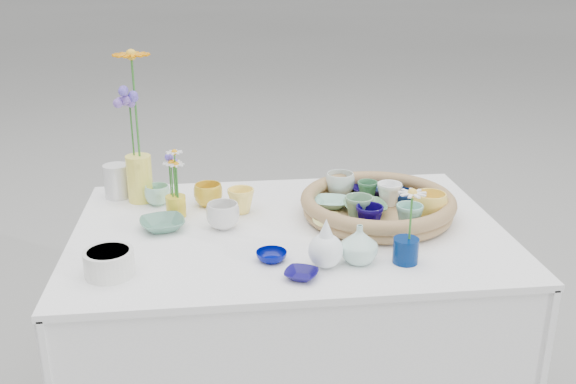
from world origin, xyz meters
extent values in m
imported|color=#0F083E|center=(0.29, 0.21, 0.80)|extent=(0.14, 0.14, 0.03)
imported|color=#011038|center=(0.37, 0.13, 0.80)|extent=(0.13, 0.13, 0.03)
imported|color=#FFD555|center=(0.42, -0.02, 0.82)|extent=(0.13, 0.13, 0.08)
imported|color=#55885D|center=(0.24, 0.04, 0.80)|extent=(0.13, 0.13, 0.03)
imported|color=gray|center=(0.20, -0.02, 0.82)|extent=(0.10, 0.10, 0.08)
imported|color=#81BBA5|center=(0.15, 0.11, 0.80)|extent=(0.13, 0.13, 0.03)
imported|color=silver|center=(0.19, 0.21, 0.82)|extent=(0.11, 0.11, 0.08)
imported|color=white|center=(0.33, 0.10, 0.82)|extent=(0.10, 0.10, 0.07)
imported|color=#72ABE7|center=(0.35, 0.20, 0.80)|extent=(0.10, 0.10, 0.03)
imported|color=#09013E|center=(0.22, -0.09, 0.82)|extent=(0.09, 0.09, 0.07)
imported|color=#FFF77D|center=(0.11, -0.04, 0.80)|extent=(0.12, 0.12, 0.03)
imported|color=#76B8A4|center=(0.34, -0.09, 0.82)|extent=(0.10, 0.10, 0.07)
imported|color=#367047|center=(0.27, 0.15, 0.81)|extent=(0.07, 0.07, 0.06)
imported|color=gold|center=(-0.24, 0.21, 0.80)|extent=(0.11, 0.11, 0.07)
imported|color=#FFDD5E|center=(-0.13, 0.14, 0.80)|extent=(0.10, 0.10, 0.08)
imported|color=#4A7B66|center=(-0.37, 0.03, 0.78)|extent=(0.16, 0.16, 0.03)
imported|color=silver|center=(-0.19, 0.02, 0.80)|extent=(0.12, 0.12, 0.08)
imported|color=#00076B|center=(-0.07, -0.21, 0.78)|extent=(0.09, 0.09, 0.03)
imported|color=#92CBAF|center=(-0.40, 0.24, 0.80)|extent=(0.10, 0.10, 0.06)
imported|color=#0E0952|center=(-0.01, -0.32, 0.78)|extent=(0.11, 0.11, 0.02)
imported|color=#AED6C9|center=(0.16, -0.25, 0.82)|extent=(0.10, 0.10, 0.10)
cylinder|color=#001A52|center=(0.28, -0.26, 0.80)|extent=(0.07, 0.07, 0.07)
cylinder|color=#EADD4E|center=(-0.46, 0.28, 0.84)|extent=(0.09, 0.09, 0.15)
cylinder|color=yellow|center=(-0.33, 0.13, 0.80)|extent=(0.08, 0.08, 0.07)
camera|label=1|loc=(-0.20, -1.73, 1.52)|focal=40.00mm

